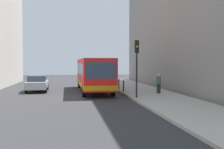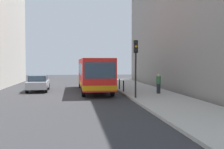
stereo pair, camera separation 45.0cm
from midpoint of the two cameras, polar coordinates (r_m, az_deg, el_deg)
ground_plane at (r=21.93m, az=-6.25°, el=-4.50°), size 80.00×80.00×0.00m
sidewalk at (r=22.81m, az=7.46°, el=-4.05°), size 4.40×40.00×0.15m
building_right at (r=29.08m, az=17.15°, el=12.58°), size 7.00×32.00×15.64m
bus at (r=25.37m, az=-4.42°, el=0.35°), size 2.67×11.05×3.00m
car_beside_bus at (r=26.35m, az=-15.77°, el=-1.71°), size 1.97×4.45×1.48m
traffic_light at (r=19.56m, az=4.53°, el=3.49°), size 0.28×0.33×4.10m
bollard_near at (r=23.89m, az=1.86°, el=-2.41°), size 0.11×0.11×0.95m
bollard_mid at (r=26.08m, az=0.95°, el=-2.01°), size 0.11×0.11×0.95m
bollard_far at (r=28.28m, az=0.19°, el=-1.66°), size 0.11×0.11×0.95m
pedestrian_near_signal at (r=22.66m, az=9.15°, el=-1.89°), size 0.38×0.38×1.60m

